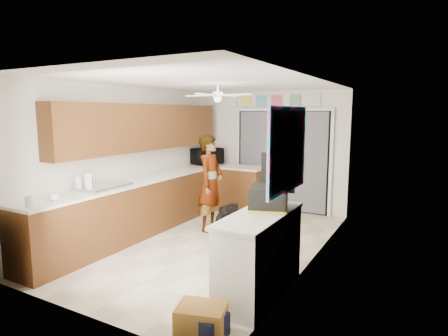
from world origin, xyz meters
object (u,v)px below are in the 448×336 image
at_px(microwave, 207,156).
at_px(suitcase, 269,197).
at_px(cardboard_box, 201,320).
at_px(man, 210,183).
at_px(paper_towel_roll, 88,181).
at_px(soap_bottle, 78,181).
at_px(dog, 229,214).
at_px(navy_crate, 205,324).
at_px(cup, 54,197).

bearing_deg(microwave, suitcase, -118.47).
height_order(cardboard_box, man, man).
bearing_deg(paper_towel_roll, cardboard_box, -21.32).
bearing_deg(soap_bottle, man, 59.65).
xyz_separation_m(soap_bottle, dog, (1.26, 2.28, -0.87)).
xyz_separation_m(soap_bottle, suitcase, (2.78, 0.43, -0.01)).
xyz_separation_m(navy_crate, dog, (-1.44, 3.16, 0.09)).
bearing_deg(man, microwave, 27.79).
height_order(soap_bottle, man, man).
xyz_separation_m(microwave, cardboard_box, (2.49, -4.18, -0.97)).
bearing_deg(navy_crate, soap_bottle, 161.88).
xyz_separation_m(paper_towel_roll, dog, (1.19, 2.15, -0.86)).
xyz_separation_m(cup, suitcase, (2.54, 1.01, 0.08)).
xyz_separation_m(cup, dog, (1.02, 2.86, -0.78)).
distance_m(microwave, paper_towel_roll, 3.17).
relative_size(microwave, cardboard_box, 1.39).
bearing_deg(cup, man, 70.64).
relative_size(paper_towel_roll, navy_crate, 0.69).
bearing_deg(cup, suitcase, 21.69).
distance_m(microwave, dog, 1.75).
relative_size(suitcase, cardboard_box, 1.29).
bearing_deg(cup, cardboard_box, -7.15).
distance_m(microwave, man, 1.72).
height_order(suitcase, man, man).
distance_m(paper_towel_roll, suitcase, 2.73).
xyz_separation_m(navy_crate, man, (-1.60, 2.76, 0.73)).
distance_m(suitcase, man, 2.23).
relative_size(cup, dog, 0.22).
bearing_deg(soap_bottle, paper_towel_roll, 60.73).
distance_m(microwave, suitcase, 3.88).
xyz_separation_m(cardboard_box, dog, (-1.40, 3.16, 0.06)).
bearing_deg(soap_bottle, cup, -67.81).
distance_m(cup, paper_towel_roll, 0.73).
bearing_deg(microwave, navy_crate, -129.63).
height_order(microwave, navy_crate, microwave).
bearing_deg(navy_crate, cardboard_box, 180.00).
height_order(microwave, suitcase, microwave).
xyz_separation_m(suitcase, navy_crate, (-0.08, -1.32, -0.95)).
height_order(cup, dog, cup).
xyz_separation_m(suitcase, cardboard_box, (-0.12, -1.32, -0.92)).
xyz_separation_m(soap_bottle, paper_towel_roll, (0.07, 0.13, -0.01)).
distance_m(cup, cardboard_box, 2.58).
relative_size(cardboard_box, navy_crate, 1.24).
bearing_deg(cardboard_box, suitcase, 84.66).
xyz_separation_m(microwave, man, (0.94, -1.42, -0.28)).
relative_size(soap_bottle, man, 0.16).
bearing_deg(paper_towel_roll, microwave, 88.31).
bearing_deg(suitcase, cardboard_box, -113.60).
height_order(microwave, soap_bottle, microwave).
bearing_deg(suitcase, soap_bottle, 170.58).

